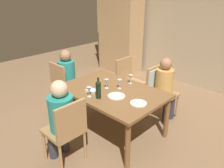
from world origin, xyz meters
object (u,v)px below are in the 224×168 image
person_woman_host (68,75)px  wine_glass_centre (89,90)px  armoire_cabinet (120,31)px  wine_bottle_tall_green (98,89)px  chair_left_end (64,83)px  person_man_bearded (165,85)px  dinner_plate_host (138,103)px  dining_table (112,95)px  chair_far_right (158,85)px  chair_far_left (128,78)px  chair_near (67,128)px  person_man_guest (61,116)px  wine_glass_far (107,82)px  wine_glass_near_right (131,77)px  dinner_plate_guest_left (116,96)px  wine_glass_near_left (120,82)px

person_woman_host → wine_glass_centre: bearing=-20.7°
armoire_cabinet → wine_bottle_tall_green: armoire_cabinet is taller
chair_left_end → wine_bottle_tall_green: size_ratio=3.02×
armoire_cabinet → person_man_bearded: 2.68m
chair_left_end → dinner_plate_host: (1.71, 0.02, 0.20)m
dinner_plate_host → dining_table: bearing=173.2°
chair_far_right → chair_far_left: size_ratio=1.00×
chair_near → person_man_guest: size_ratio=0.80×
wine_bottle_tall_green → wine_glass_far: wine_bottle_tall_green is taller
wine_glass_centre → chair_near: bearing=-72.3°
armoire_cabinet → person_man_guest: size_ratio=1.89×
chair_near → wine_bottle_tall_green: bearing=4.3°
chair_far_left → wine_glass_near_right: size_ratio=6.17×
wine_glass_centre → dinner_plate_guest_left: (0.27, 0.27, -0.10)m
chair_near → dinner_plate_guest_left: size_ratio=3.68×
person_man_guest → wine_glass_near_left: person_man_guest is taller
person_man_guest → chair_near: bearing=-90.0°
wine_glass_near_left → person_man_bearded: bearing=67.1°
chair_near → wine_glass_centre: (-0.17, 0.53, 0.30)m
chair_far_right → armoire_cabinet: bearing=-123.0°
armoire_cabinet → chair_left_end: size_ratio=2.37×
person_woman_host → person_man_guest: person_man_guest is taller
wine_glass_near_left → dinner_plate_host: bearing=-20.1°
wine_glass_near_left → wine_glass_far: same height
chair_near → wine_glass_near_right: size_ratio=6.17×
wine_glass_far → chair_far_left: bearing=109.9°
person_man_bearded → wine_bottle_tall_green: bearing=-15.2°
dinner_plate_guest_left → armoire_cabinet: bearing=131.0°
wine_glass_centre → wine_bottle_tall_green: bearing=28.0°
person_man_guest → wine_bottle_tall_green: size_ratio=3.79×
chair_left_end → wine_glass_centre: (1.08, -0.29, 0.30)m
wine_glass_near_left → dinner_plate_guest_left: (0.15, -0.23, -0.10)m
chair_far_left → dinner_plate_guest_left: 1.22m
wine_glass_near_left → wine_glass_centre: same height
wine_glass_far → wine_glass_near_right: bearing=69.6°
chair_far_right → person_woman_host: 1.64m
chair_far_right → chair_near: size_ratio=1.00×
wine_glass_far → dinner_plate_host: wine_glass_far is taller
armoire_cabinet → chair_near: (1.97, -3.18, -0.56)m
wine_glass_centre → person_woman_host: bearing=159.3°
chair_far_right → person_man_bearded: size_ratio=0.83×
wine_glass_near_right → wine_glass_far: bearing=-110.4°
dining_table → dinner_plate_host: dinner_plate_host is taller
chair_far_left → wine_glass_centre: size_ratio=6.17×
dining_table → person_man_bearded: person_man_bearded is taller
dining_table → wine_glass_near_right: wine_glass_near_right is taller
dining_table → chair_far_right: 0.94m
wine_glass_near_right → dinner_plate_guest_left: bearing=-72.8°
chair_near → person_woman_host: person_woman_host is taller
wine_glass_near_left → wine_glass_centre: size_ratio=1.00×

